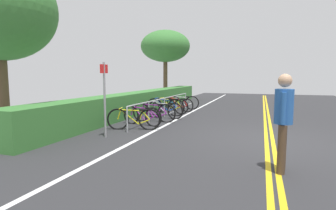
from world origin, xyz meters
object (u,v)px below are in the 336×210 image
at_px(bicycle_2, 154,112).
at_px(bicycle_3, 164,110).
at_px(bicycle_7, 183,103).
at_px(pedestrian, 283,116).
at_px(bicycle_5, 170,106).
at_px(bicycle_4, 165,107).
at_px(bike_rack, 164,102).
at_px(bicycle_1, 142,116).
at_px(bicycle_6, 178,104).
at_px(tree_mid, 165,46).
at_px(sign_post_near, 105,92).
at_px(bicycle_0, 134,119).

distance_m(bicycle_2, bicycle_3, 0.92).
xyz_separation_m(bicycle_7, pedestrian, (-8.24, -4.21, 0.67)).
distance_m(bicycle_3, bicycle_5, 1.55).
height_order(bicycle_3, bicycle_4, bicycle_4).
distance_m(bike_rack, bicycle_2, 1.29).
relative_size(bicycle_1, bicycle_6, 0.97).
relative_size(bicycle_2, tree_mid, 0.35).
relative_size(bike_rack, tree_mid, 1.35).
relative_size(bicycle_4, pedestrian, 0.99).
bearing_deg(tree_mid, bicycle_2, -162.89).
xyz_separation_m(bicycle_3, bicycle_5, (1.53, 0.24, 0.01)).
bearing_deg(sign_post_near, bicycle_7, -2.30).
distance_m(bicycle_6, bicycle_7, 0.76).
distance_m(bike_rack, pedestrian, 6.91).
bearing_deg(bicycle_4, bicycle_7, -3.16).
relative_size(bicycle_1, bicycle_3, 0.97).
height_order(bicycle_3, sign_post_near, sign_post_near).
height_order(bike_rack, bicycle_6, bike_rack).
distance_m(bicycle_1, bicycle_4, 2.46).
bearing_deg(tree_mid, bicycle_6, -154.79).
height_order(bicycle_0, pedestrian, pedestrian).
bearing_deg(bicycle_6, bicycle_0, -179.91).
relative_size(bike_rack, bicycle_1, 4.10).
bearing_deg(bicycle_0, bicycle_3, -2.68).
bearing_deg(bicycle_4, sign_post_near, 178.16).
distance_m(bicycle_5, bicycle_6, 0.85).
bearing_deg(bicycle_4, bike_rack, -164.32).
height_order(bicycle_2, bicycle_3, bicycle_2).
bearing_deg(tree_mid, bicycle_7, -151.36).
bearing_deg(bicycle_0, tree_mid, 14.46).
distance_m(bicycle_6, pedestrian, 8.62).
bearing_deg(pedestrian, bicycle_0, 58.67).
bearing_deg(bicycle_1, tree_mid, 15.13).
xyz_separation_m(bicycle_5, sign_post_near, (-5.31, 0.13, 0.93)).
bearing_deg(bicycle_7, bicycle_2, -179.70).
xyz_separation_m(bicycle_4, tree_mid, (7.51, 2.67, 3.45)).
relative_size(bike_rack, sign_post_near, 3.21).
xyz_separation_m(bicycle_0, bicycle_4, (3.29, 0.11, 0.03)).
relative_size(bicycle_6, sign_post_near, 0.81).
relative_size(bicycle_1, sign_post_near, 0.78).
height_order(bicycle_6, tree_mid, tree_mid).
xyz_separation_m(bike_rack, bicycle_0, (-2.88, 0.01, -0.28)).
xyz_separation_m(bike_rack, bicycle_6, (2.02, 0.01, -0.29)).
xyz_separation_m(bicycle_1, bicycle_6, (4.06, -0.08, -0.01)).
distance_m(bicycle_0, bicycle_2, 1.62).
bearing_deg(bicycle_0, bicycle_2, -1.50).
relative_size(bicycle_3, sign_post_near, 0.80).
xyz_separation_m(bicycle_4, sign_post_near, (-4.55, 0.15, 0.90)).
bearing_deg(bike_rack, bicycle_6, 0.38).
relative_size(bike_rack, bicycle_3, 3.99).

